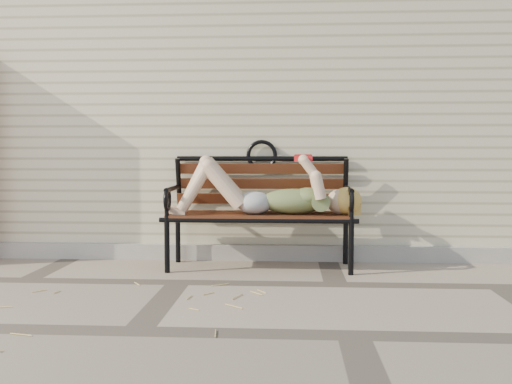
{
  "coord_description": "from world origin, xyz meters",
  "views": [
    {
      "loc": [
        0.89,
        -4.45,
        1.04
      ],
      "look_at": [
        0.59,
        0.51,
        0.69
      ],
      "focal_mm": 40.0,
      "sensor_mm": 36.0,
      "label": 1
    }
  ],
  "objects": [
    {
      "name": "straw_scatter",
      "position": [
        -0.59,
        -0.92,
        0.01
      ],
      "size": [
        2.29,
        1.5,
        0.01
      ],
      "color": "tan",
      "rests_on": "ground"
    },
    {
      "name": "garden_bench",
      "position": [
        0.62,
        0.71,
        0.65
      ],
      "size": [
        1.79,
        0.71,
        1.16
      ],
      "color": "black",
      "rests_on": "ground"
    },
    {
      "name": "reading_woman",
      "position": [
        0.63,
        0.57,
        0.69
      ],
      "size": [
        1.69,
        0.38,
        0.53
      ],
      "color": "#0A3E4A",
      "rests_on": "ground"
    },
    {
      "name": "house_wall",
      "position": [
        0.0,
        3.0,
        1.5
      ],
      "size": [
        8.0,
        4.0,
        3.0
      ],
      "primitive_type": "cube",
      "color": "beige",
      "rests_on": "ground"
    },
    {
      "name": "foundation_strip",
      "position": [
        0.0,
        0.97,
        0.07
      ],
      "size": [
        8.0,
        0.1,
        0.15
      ],
      "primitive_type": "cube",
      "color": "#AEAA9E",
      "rests_on": "ground"
    },
    {
      "name": "ground",
      "position": [
        0.0,
        0.0,
        0.0
      ],
      "size": [
        80.0,
        80.0,
        0.0
      ],
      "primitive_type": "plane",
      "color": "gray",
      "rests_on": "ground"
    }
  ]
}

